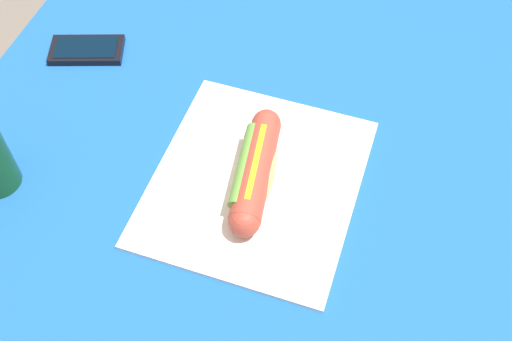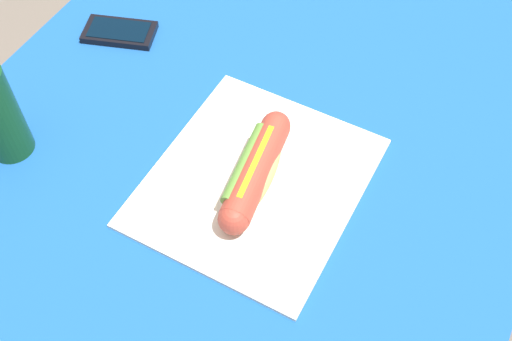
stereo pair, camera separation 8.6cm
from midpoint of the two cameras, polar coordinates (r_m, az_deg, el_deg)
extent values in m
plane|color=#6B6056|center=(1.61, 1.19, -14.27)|extent=(6.00, 6.00, 0.00)
cylinder|color=brown|center=(1.55, 20.86, 2.67)|extent=(0.07, 0.07, 0.73)
cylinder|color=brown|center=(1.65, -0.54, 10.76)|extent=(0.07, 0.07, 0.73)
cube|color=brown|center=(0.96, 1.94, 2.62)|extent=(1.19, 0.80, 0.03)
cube|color=#19519E|center=(0.94, 1.97, 3.27)|extent=(1.25, 0.86, 0.00)
cube|color=silver|center=(0.88, 2.79, -1.22)|extent=(0.33, 0.29, 0.01)
ellipsoid|color=tan|center=(0.86, 2.85, -0.33)|extent=(0.17, 0.07, 0.04)
cylinder|color=#A83D2D|center=(0.86, 2.86, -0.13)|extent=(0.17, 0.06, 0.04)
sphere|color=#A83D2D|center=(0.91, 4.54, 3.91)|extent=(0.04, 0.04, 0.04)
sphere|color=#A83D2D|center=(0.81, 0.98, -4.65)|extent=(0.04, 0.04, 0.04)
cube|color=yellow|center=(0.84, 2.91, 0.65)|extent=(0.13, 0.02, 0.00)
cylinder|color=#568433|center=(0.86, 1.89, 0.46)|extent=(0.14, 0.04, 0.02)
cube|color=black|center=(1.10, -10.15, 12.19)|extent=(0.10, 0.13, 0.01)
cube|color=black|center=(1.10, -10.20, 12.44)|extent=(0.08, 0.11, 0.00)
camera|label=1|loc=(0.04, -87.13, 3.93)|focal=43.82mm
camera|label=2|loc=(0.04, 92.87, -3.93)|focal=43.82mm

